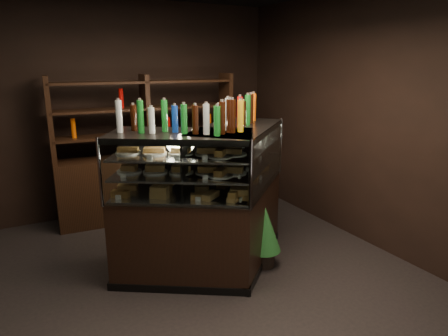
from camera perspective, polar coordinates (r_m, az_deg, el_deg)
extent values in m
plane|color=black|center=(4.09, -6.87, -17.15)|extent=(5.00, 5.00, 0.00)
cube|color=black|center=(5.91, -16.38, 7.94)|extent=(5.00, 0.02, 3.00)
cube|color=black|center=(1.57, 27.76, -12.10)|extent=(5.00, 0.02, 3.00)
cube|color=black|center=(4.97, 20.55, 6.36)|extent=(0.02, 5.00, 3.00)
cube|color=black|center=(4.46, 1.72, -7.75)|extent=(1.45, 1.42, 0.89)
cube|color=black|center=(4.63, 1.68, -12.36)|extent=(1.50, 1.46, 0.08)
cube|color=black|center=(4.16, 1.83, 5.54)|extent=(1.45, 1.42, 0.06)
cube|color=silver|center=(4.30, 1.77, -2.18)|extent=(1.38, 1.34, 0.02)
cube|color=silver|center=(4.24, 1.79, 0.51)|extent=(1.38, 1.34, 0.02)
cube|color=silver|center=(4.20, 1.81, 2.99)|extent=(1.38, 1.34, 0.02)
cube|color=white|center=(4.14, 6.43, 1.38)|extent=(1.00, 0.93, 0.63)
cylinder|color=silver|center=(4.79, 8.07, 3.21)|extent=(0.03, 0.03, 0.65)
cylinder|color=silver|center=(3.50, 3.88, -1.09)|extent=(0.03, 0.03, 0.65)
cube|color=black|center=(4.14, -5.85, -9.68)|extent=(1.51, 1.30, 0.89)
cube|color=black|center=(4.33, -5.70, -14.54)|extent=(1.55, 1.34, 0.08)
cube|color=black|center=(3.83, -6.26, 4.61)|extent=(1.51, 1.30, 0.06)
cube|color=silver|center=(3.97, -6.02, -3.73)|extent=(1.43, 1.22, 0.02)
cube|color=silver|center=(3.91, -6.11, -0.84)|extent=(1.43, 1.22, 0.02)
cube|color=silver|center=(3.86, -6.18, 1.84)|extent=(1.43, 1.22, 0.02)
cube|color=white|center=(3.56, -7.12, -0.91)|extent=(1.15, 0.73, 0.63)
cylinder|color=silver|center=(3.50, 3.88, -1.09)|extent=(0.03, 0.03, 0.65)
cylinder|color=silver|center=(3.75, -17.30, -0.63)|extent=(0.03, 0.03, 0.65)
cube|color=gold|center=(3.76, -0.27, -4.11)|extent=(0.19, 0.19, 0.06)
cube|color=gold|center=(4.11, 1.45, -2.46)|extent=(0.19, 0.19, 0.06)
cube|color=gold|center=(4.46, 2.90, -1.07)|extent=(0.19, 0.19, 0.06)
cube|color=gold|center=(4.81, 4.14, 0.13)|extent=(0.19, 0.19, 0.06)
cylinder|color=white|center=(3.77, -0.49, -1.10)|extent=(0.24, 0.24, 0.02)
cube|color=gold|center=(3.76, -0.50, -0.59)|extent=(0.18, 0.18, 0.05)
cylinder|color=white|center=(4.00, 0.72, -0.12)|extent=(0.24, 0.24, 0.02)
cube|color=gold|center=(3.99, 0.72, 0.35)|extent=(0.18, 0.18, 0.05)
cylinder|color=white|center=(4.24, 1.79, 0.74)|extent=(0.24, 0.24, 0.02)
cube|color=gold|center=(4.23, 1.80, 1.19)|extent=(0.18, 0.18, 0.05)
cylinder|color=white|center=(4.48, 2.75, 1.51)|extent=(0.24, 0.24, 0.02)
cube|color=gold|center=(4.47, 2.76, 1.94)|extent=(0.18, 0.18, 0.05)
cylinder|color=white|center=(4.72, 3.62, 2.21)|extent=(0.24, 0.24, 0.02)
cube|color=gold|center=(4.71, 3.62, 2.62)|extent=(0.18, 0.18, 0.05)
cylinder|color=white|center=(3.72, -0.50, 1.68)|extent=(0.24, 0.24, 0.02)
cube|color=gold|center=(3.71, -0.50, 2.20)|extent=(0.18, 0.18, 0.05)
cylinder|color=white|center=(3.96, 0.72, 2.50)|extent=(0.24, 0.24, 0.02)
cube|color=gold|center=(3.95, 0.73, 2.99)|extent=(0.18, 0.18, 0.05)
cylinder|color=white|center=(4.20, 1.81, 3.23)|extent=(0.24, 0.24, 0.02)
cube|color=gold|center=(4.19, 1.82, 3.69)|extent=(0.18, 0.18, 0.05)
cylinder|color=white|center=(4.44, 2.78, 3.87)|extent=(0.24, 0.24, 0.02)
cube|color=gold|center=(4.43, 2.79, 4.31)|extent=(0.18, 0.18, 0.05)
cylinder|color=white|center=(4.68, 3.65, 4.45)|extent=(0.24, 0.24, 0.02)
cube|color=gold|center=(4.68, 3.66, 4.86)|extent=(0.18, 0.18, 0.05)
cube|color=gold|center=(4.07, -14.06, -3.10)|extent=(0.20, 0.17, 0.06)
cube|color=gold|center=(3.97, -8.83, -3.28)|extent=(0.20, 0.17, 0.06)
cube|color=gold|center=(3.90, -3.37, -3.44)|extent=(0.20, 0.17, 0.06)
cube|color=gold|center=(3.87, 2.22, -3.57)|extent=(0.20, 0.17, 0.06)
cylinder|color=white|center=(4.03, -13.35, -0.44)|extent=(0.24, 0.24, 0.02)
cube|color=gold|center=(4.02, -13.38, 0.04)|extent=(0.19, 0.16, 0.05)
cylinder|color=white|center=(3.96, -9.79, -0.51)|extent=(0.24, 0.24, 0.02)
cube|color=gold|center=(3.95, -9.81, -0.03)|extent=(0.19, 0.16, 0.05)
cylinder|color=white|center=(3.91, -6.11, -0.59)|extent=(0.24, 0.24, 0.02)
cube|color=gold|center=(3.90, -6.13, -0.10)|extent=(0.19, 0.16, 0.05)
cylinder|color=white|center=(3.87, -2.35, -0.66)|extent=(0.24, 0.24, 0.02)
cube|color=gold|center=(3.86, -2.36, -0.17)|extent=(0.19, 0.16, 0.05)
cylinder|color=white|center=(3.85, 1.46, -0.74)|extent=(0.24, 0.24, 0.02)
cube|color=gold|center=(3.84, 1.46, -0.24)|extent=(0.19, 0.16, 0.05)
cylinder|color=white|center=(3.98, -13.51, 2.17)|extent=(0.24, 0.24, 0.02)
cube|color=gold|center=(3.98, -13.54, 2.65)|extent=(0.19, 0.16, 0.05)
cylinder|color=white|center=(3.91, -9.91, 2.14)|extent=(0.24, 0.24, 0.02)
cube|color=gold|center=(3.91, -9.93, 2.63)|extent=(0.19, 0.16, 0.05)
cylinder|color=white|center=(3.86, -6.19, 2.10)|extent=(0.24, 0.24, 0.02)
cube|color=gold|center=(3.85, -6.21, 2.60)|extent=(0.19, 0.16, 0.05)
cylinder|color=white|center=(3.82, -2.38, 2.05)|extent=(0.24, 0.24, 0.02)
cube|color=gold|center=(3.82, -2.39, 2.55)|extent=(0.19, 0.16, 0.05)
cylinder|color=white|center=(3.80, 1.48, 1.98)|extent=(0.24, 0.24, 0.02)
cube|color=gold|center=(3.80, 1.48, 2.49)|extent=(0.19, 0.16, 0.05)
cylinder|color=#0F38B2|center=(3.60, -0.80, 6.79)|extent=(0.06, 0.06, 0.28)
cylinder|color=silver|center=(3.59, -0.81, 9.16)|extent=(0.03, 0.03, 0.02)
cylinder|color=#D8590A|center=(3.70, -0.26, 7.01)|extent=(0.06, 0.06, 0.28)
cylinder|color=silver|center=(3.68, -0.26, 9.32)|extent=(0.03, 0.03, 0.02)
cylinder|color=#147223|center=(3.80, 0.25, 7.22)|extent=(0.06, 0.06, 0.28)
cylinder|color=silver|center=(3.78, 0.25, 9.47)|extent=(0.03, 0.03, 0.02)
cylinder|color=yellow|center=(3.90, 0.74, 7.41)|extent=(0.06, 0.06, 0.28)
cylinder|color=silver|center=(3.88, 0.74, 9.61)|extent=(0.03, 0.03, 0.02)
cylinder|color=silver|center=(3.99, 1.20, 7.60)|extent=(0.06, 0.06, 0.28)
cylinder|color=silver|center=(3.98, 1.21, 9.74)|extent=(0.03, 0.03, 0.02)
cylinder|color=#B20C0A|center=(4.09, 1.64, 7.78)|extent=(0.06, 0.06, 0.28)
cylinder|color=silver|center=(4.07, 1.65, 9.87)|extent=(0.03, 0.03, 0.02)
cylinder|color=black|center=(4.19, 2.06, 7.95)|extent=(0.06, 0.06, 0.28)
cylinder|color=silver|center=(4.17, 2.08, 9.99)|extent=(0.03, 0.03, 0.02)
cylinder|color=#0F38B2|center=(4.29, 2.46, 8.11)|extent=(0.06, 0.06, 0.28)
cylinder|color=silver|center=(4.27, 2.48, 10.10)|extent=(0.03, 0.03, 0.02)
cylinder|color=#D8590A|center=(4.39, 2.84, 8.26)|extent=(0.06, 0.06, 0.28)
cylinder|color=silver|center=(4.37, 2.87, 10.21)|extent=(0.03, 0.03, 0.02)
cylinder|color=#147223|center=(4.49, 3.21, 8.41)|extent=(0.06, 0.06, 0.28)
cylinder|color=silver|center=(4.47, 3.24, 10.31)|extent=(0.03, 0.03, 0.02)
cylinder|color=yellow|center=(4.58, 3.56, 8.54)|extent=(0.06, 0.06, 0.28)
cylinder|color=silver|center=(4.57, 3.59, 10.41)|extent=(0.03, 0.03, 0.02)
cylinder|color=silver|center=(4.68, 3.90, 8.68)|extent=(0.06, 0.06, 0.28)
cylinder|color=silver|center=(4.67, 3.93, 10.51)|extent=(0.03, 0.03, 0.02)
cylinder|color=#0F38B2|center=(3.94, -14.58, 7.02)|extent=(0.06, 0.06, 0.28)
cylinder|color=silver|center=(3.92, -14.72, 9.19)|extent=(0.03, 0.03, 0.02)
cylinder|color=#D8590A|center=(3.91, -13.12, 7.05)|extent=(0.06, 0.06, 0.28)
cylinder|color=silver|center=(3.89, -13.26, 9.24)|extent=(0.03, 0.03, 0.02)
cylinder|color=#147223|center=(3.88, -11.65, 7.08)|extent=(0.06, 0.06, 0.28)
cylinder|color=silver|center=(3.86, -11.77, 9.28)|extent=(0.03, 0.03, 0.02)
cylinder|color=yellow|center=(3.85, -10.16, 7.10)|extent=(0.06, 0.06, 0.28)
cylinder|color=silver|center=(3.84, -10.26, 9.32)|extent=(0.03, 0.03, 0.02)
cylinder|color=silver|center=(3.83, -8.64, 7.11)|extent=(0.06, 0.06, 0.28)
cylinder|color=silver|center=(3.81, -8.73, 9.35)|extent=(0.03, 0.03, 0.02)
cylinder|color=#B20C0A|center=(3.81, -7.11, 7.12)|extent=(0.06, 0.06, 0.28)
cylinder|color=silver|center=(3.79, -7.18, 9.37)|extent=(0.03, 0.03, 0.02)
cylinder|color=black|center=(3.79, -5.56, 7.13)|extent=(0.06, 0.06, 0.28)
cylinder|color=silver|center=(3.77, -5.62, 9.39)|extent=(0.03, 0.03, 0.02)
cylinder|color=#0F38B2|center=(3.77, -4.00, 7.13)|extent=(0.06, 0.06, 0.28)
cylinder|color=silver|center=(3.76, -4.04, 9.40)|extent=(0.03, 0.03, 0.02)
cylinder|color=#D8590A|center=(3.76, -2.42, 7.13)|extent=(0.06, 0.06, 0.28)
cylinder|color=silver|center=(3.74, -2.45, 9.40)|extent=(0.03, 0.03, 0.02)
cylinder|color=#147223|center=(3.75, -0.84, 7.12)|extent=(0.06, 0.06, 0.28)
cylinder|color=silver|center=(3.73, -0.85, 9.40)|extent=(0.03, 0.03, 0.02)
cylinder|color=yellow|center=(3.74, 0.75, 7.10)|extent=(0.06, 0.06, 0.28)
cylinder|color=silver|center=(3.73, 0.76, 9.39)|extent=(0.03, 0.03, 0.02)
cylinder|color=silver|center=(3.74, 2.35, 7.08)|extent=(0.06, 0.06, 0.28)
cylinder|color=silver|center=(3.72, 2.37, 9.37)|extent=(0.03, 0.03, 0.02)
cylinder|color=black|center=(4.49, 5.63, -12.58)|extent=(0.25, 0.25, 0.19)
cone|color=#175124|center=(4.34, 5.75, -8.48)|extent=(0.37, 0.37, 0.51)
cone|color=#175124|center=(4.28, 5.81, -6.40)|extent=(0.29, 0.29, 0.36)
cube|color=black|center=(5.80, -10.64, -2.46)|extent=(2.49, 0.58, 0.90)
cube|color=black|center=(5.44, -23.62, 6.19)|extent=(0.08, 0.38, 1.10)
cube|color=black|center=(5.58, -11.14, 7.37)|extent=(0.08, 0.38, 1.10)
cube|color=black|center=(5.98, 0.25, 8.14)|extent=(0.08, 0.38, 1.10)
cube|color=black|center=(5.62, -11.01, 4.85)|extent=(2.44, 0.53, 0.03)
cube|color=black|center=(5.57, -11.19, 8.39)|extent=(2.44, 0.53, 0.03)
cube|color=black|center=(5.54, -11.38, 11.98)|extent=(2.44, 0.53, 0.03)
cylinder|color=#0F38B2|center=(5.46, -20.70, 5.19)|extent=(0.06, 0.06, 0.22)
cylinder|color=#D8590A|center=(5.54, -14.23, 5.82)|extent=(0.06, 0.06, 0.22)
cylinder|color=#147223|center=(5.68, -7.99, 6.36)|extent=(0.06, 0.06, 0.22)
cylinder|color=yellow|center=(5.89, -2.12, 6.80)|extent=(0.06, 0.06, 0.22)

